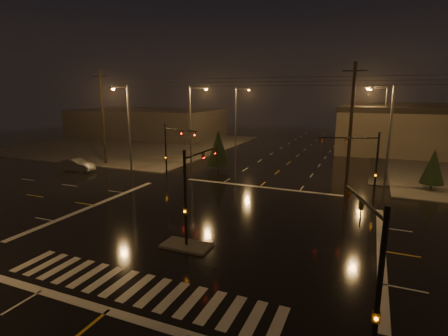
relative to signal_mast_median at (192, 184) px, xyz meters
The scene contains 21 objects.
ground 4.85m from the signal_mast_median, 90.00° to the left, with size 140.00×140.00×0.00m, color black.
sidewalk_nw 44.80m from the signal_mast_median, 132.21° to the left, with size 36.00×36.00×0.12m, color #44423D.
median_island 3.79m from the signal_mast_median, 90.00° to the right, with size 3.00×1.60×0.15m, color #44423D.
crosswalk 7.01m from the signal_mast_median, 90.00° to the right, with size 15.00×2.60×0.01m, color beige.
stop_bar_near 8.77m from the signal_mast_median, 90.00° to the right, with size 16.00×0.50×0.01m, color beige.
stop_bar_far 14.56m from the signal_mast_median, 90.00° to the left, with size 16.00×0.50×0.01m, color beige.
commercial_block 57.07m from the signal_mast_median, 127.83° to the left, with size 30.00×18.00×5.60m, color #3F3B37.
signal_mast_median is the anchor object (origin of this frame).
signal_mast_ne 16.27m from the signal_mast_median, 54.28° to the left, with size 4.84×1.86×6.00m.
signal_mast_nw 16.27m from the signal_mast_median, 125.72° to the left, with size 4.84×1.86×6.00m.
signal_mast_se 12.22m from the signal_mast_median, 33.15° to the right, with size 1.55×3.87×6.00m.
streetlight_1 23.94m from the signal_mast_median, 117.96° to the left, with size 2.77×0.32×10.00m.
streetlight_2 38.78m from the signal_mast_median, 106.79° to the left, with size 2.77×0.32×10.00m.
streetlight_3 22.20m from the signal_mast_median, 59.61° to the left, with size 2.77×0.32×10.00m.
streetlight_4 40.69m from the signal_mast_median, 74.03° to the left, with size 2.77×0.32×10.00m.
streetlight_5 21.53m from the signal_mast_median, 138.30° to the left, with size 0.32×2.77×10.00m.
utility_pole_0 27.95m from the signal_mast_median, 142.19° to the left, with size 2.20×0.32×12.00m.
utility_pole_1 19.00m from the signal_mast_median, 64.89° to the left, with size 2.20×0.32×12.00m.
conifer_0 24.73m from the signal_mast_median, 50.98° to the left, with size 2.14×2.14×4.05m.
conifer_3 20.27m from the signal_mast_median, 109.44° to the left, with size 2.70×2.70×4.92m.
car_crossing 25.79m from the signal_mast_median, 151.00° to the left, with size 1.58×4.52×1.49m, color #4E5055.
Camera 1 is at (9.88, -21.41, 9.27)m, focal length 28.00 mm.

